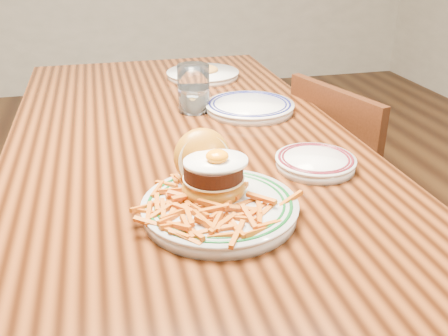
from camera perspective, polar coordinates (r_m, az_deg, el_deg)
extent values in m
cube|color=black|center=(1.30, -5.08, 3.13)|extent=(0.85, 1.60, 0.05)
cylinder|color=black|center=(2.13, -17.74, 0.12)|extent=(0.07, 0.07, 0.70)
cylinder|color=black|center=(2.19, 1.60, 2.11)|extent=(0.07, 0.07, 0.70)
cube|color=#3D1C0C|center=(1.73, 15.64, -4.07)|extent=(0.47, 0.47, 0.04)
cube|color=#3D1C0C|center=(1.53, 11.99, 1.50)|extent=(0.13, 0.37, 0.41)
cylinder|color=#3D1C0C|center=(2.04, 15.08, -5.95)|extent=(0.04, 0.04, 0.37)
cylinder|color=#3D1C0C|center=(1.85, 7.69, -8.75)|extent=(0.04, 0.04, 0.37)
cylinder|color=#3D1C0C|center=(1.86, 22.06, -10.29)|extent=(0.04, 0.04, 0.37)
cylinder|color=#3D1C0C|center=(1.66, 14.65, -14.09)|extent=(0.04, 0.04, 0.37)
cylinder|color=silver|center=(0.90, -0.47, -4.87)|extent=(0.28, 0.28, 0.02)
cylinder|color=silver|center=(0.90, -0.48, -4.10)|extent=(0.28, 0.28, 0.01)
torus|color=#0C4718|center=(0.90, -0.48, -3.99)|extent=(0.26, 0.26, 0.01)
torus|color=#0C4718|center=(0.90, -0.48, -3.99)|extent=(0.24, 0.24, 0.01)
ellipsoid|color=#AB6616|center=(0.92, -1.20, -2.23)|extent=(0.12, 0.12, 0.05)
cylinder|color=#DBC189|center=(0.91, -1.21, -1.13)|extent=(0.11, 0.11, 0.00)
cylinder|color=black|center=(0.90, -1.22, -0.23)|extent=(0.11, 0.11, 0.03)
ellipsoid|color=white|center=(0.89, -0.95, 0.75)|extent=(0.12, 0.10, 0.01)
ellipsoid|color=orange|center=(0.89, -0.79, 1.35)|extent=(0.04, 0.04, 0.02)
ellipsoid|color=#AB6616|center=(0.96, -2.50, 1.26)|extent=(0.12, 0.11, 0.13)
cylinder|color=#DBC189|center=(0.95, -2.17, 0.73)|extent=(0.11, 0.05, 0.10)
cylinder|color=silver|center=(1.10, 10.38, 0.44)|extent=(0.17, 0.17, 0.02)
cylinder|color=silver|center=(1.10, 10.43, 1.01)|extent=(0.17, 0.17, 0.01)
torus|color=#51121A|center=(1.10, 10.44, 1.11)|extent=(0.16, 0.16, 0.01)
torus|color=#51121A|center=(1.10, 10.44, 1.11)|extent=(0.15, 0.15, 0.01)
cube|color=silver|center=(1.11, 11.17, 1.37)|extent=(0.10, 0.06, 0.00)
cylinder|color=silver|center=(1.43, 2.95, 6.81)|extent=(0.25, 0.25, 0.02)
cylinder|color=silver|center=(1.43, 2.96, 7.28)|extent=(0.25, 0.25, 0.01)
torus|color=#0F124E|center=(1.43, 2.97, 7.35)|extent=(0.23, 0.23, 0.01)
torus|color=#0F124E|center=(1.43, 2.97, 7.35)|extent=(0.21, 0.21, 0.01)
cylinder|color=white|center=(1.42, -3.50, 9.06)|extent=(0.09, 0.09, 0.13)
cylinder|color=silver|center=(1.43, -3.46, 7.85)|extent=(0.08, 0.08, 0.06)
cylinder|color=silver|center=(1.78, -2.44, 10.53)|extent=(0.25, 0.25, 0.02)
cylinder|color=silver|center=(1.77, -2.44, 10.90)|extent=(0.25, 0.25, 0.01)
ellipsoid|color=#BF8136|center=(1.77, -2.45, 11.15)|extent=(0.11, 0.09, 0.03)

